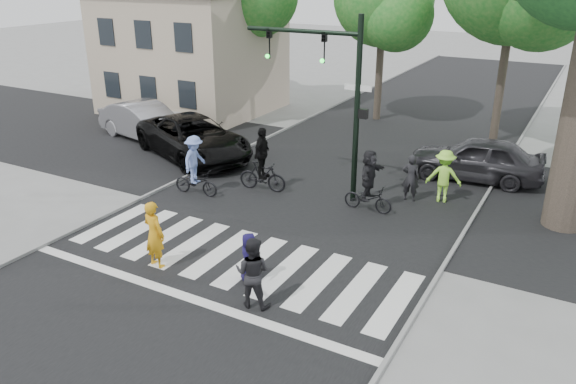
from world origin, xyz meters
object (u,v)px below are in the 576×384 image
object	(u,v)px
pedestrian_child	(249,258)
car_grey	(476,158)
traffic_signal	(333,82)
cyclist_mid	(262,165)
cyclist_right	(369,184)
pedestrian_adult	(253,273)
pedestrian_woman	(154,234)
car_suv	(193,137)
car_silver	(145,121)
cyclist_left	(195,170)

from	to	relation	value
pedestrian_child	car_grey	size ratio (longest dim) A/B	0.28
traffic_signal	cyclist_mid	distance (m)	3.81
traffic_signal	cyclist_right	size ratio (longest dim) A/B	2.94
pedestrian_adult	pedestrian_woman	bearing A→B (deg)	-17.84
traffic_signal	car_grey	xyz separation A→B (m)	(3.95, 4.07, -3.10)
pedestrian_child	car_suv	bearing A→B (deg)	-19.96
car_suv	car_silver	world-z (taller)	car_suv
cyclist_mid	cyclist_right	xyz separation A→B (m)	(3.87, 0.14, -0.02)
pedestrian_woman	traffic_signal	bearing A→B (deg)	-97.89
traffic_signal	pedestrian_adult	size ratio (longest dim) A/B	3.49
pedestrian_adult	car_silver	bearing A→B (deg)	-50.06
traffic_signal	cyclist_right	bearing A→B (deg)	-18.54
cyclist_right	car_grey	world-z (taller)	cyclist_right
car_silver	car_grey	world-z (taller)	car_silver
cyclist_mid	car_suv	bearing A→B (deg)	157.91
pedestrian_adult	car_grey	size ratio (longest dim) A/B	0.36
pedestrian_woman	pedestrian_adult	distance (m)	3.22
pedestrian_child	pedestrian_adult	distance (m)	1.11
car_suv	car_grey	xyz separation A→B (m)	(10.62, 2.96, -0.03)
pedestrian_child	cyclist_left	bearing A→B (deg)	-15.49
cyclist_right	car_grey	xyz separation A→B (m)	(2.37, 4.60, -0.11)
cyclist_mid	car_suv	distance (m)	4.73
pedestrian_adult	cyclist_right	size ratio (longest dim) A/B	0.84
pedestrian_woman	pedestrian_child	xyz separation A→B (m)	(2.55, 0.53, -0.26)
pedestrian_woman	cyclist_left	distance (m)	4.96
cyclist_mid	car_suv	size ratio (longest dim) A/B	0.38
cyclist_mid	car_grey	xyz separation A→B (m)	(6.23, 4.74, -0.12)
pedestrian_adult	car_suv	distance (m)	11.29
cyclist_right	car_silver	size ratio (longest dim) A/B	0.41
cyclist_mid	pedestrian_child	bearing A→B (deg)	-61.43
pedestrian_woman	cyclist_right	world-z (taller)	cyclist_right
cyclist_mid	cyclist_right	world-z (taller)	cyclist_mid
pedestrian_woman	pedestrian_child	bearing A→B (deg)	-159.80
pedestrian_adult	car_suv	world-z (taller)	pedestrian_adult
pedestrian_child	pedestrian_adult	xyz separation A→B (m)	(0.66, -0.87, 0.21)
pedestrian_child	car_suv	distance (m)	10.21
pedestrian_woman	cyclist_mid	bearing A→B (deg)	-78.02
cyclist_left	cyclist_mid	distance (m)	2.29
cyclist_left	cyclist_mid	size ratio (longest dim) A/B	0.92
pedestrian_child	pedestrian_adult	world-z (taller)	pedestrian_adult
traffic_signal	pedestrian_adult	xyz separation A→B (m)	(1.29, -6.90, -3.04)
pedestrian_woman	car_suv	size ratio (longest dim) A/B	0.30
car_silver	cyclist_left	bearing A→B (deg)	-113.25
pedestrian_child	car_suv	size ratio (longest dim) A/B	0.22
pedestrian_adult	car_silver	world-z (taller)	pedestrian_adult
cyclist_left	car_suv	distance (m)	4.12
pedestrian_child	cyclist_mid	bearing A→B (deg)	-37.04
traffic_signal	cyclist_right	xyz separation A→B (m)	(1.58, -0.53, -2.99)
car_silver	car_grey	bearing A→B (deg)	-70.86
cyclist_right	cyclist_mid	bearing A→B (deg)	-177.93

